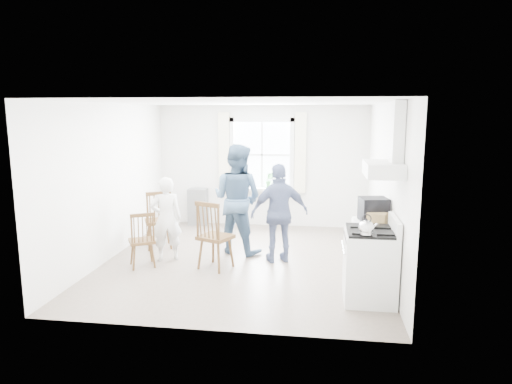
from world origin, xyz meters
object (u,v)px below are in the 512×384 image
stereo_stack (373,209)px  low_cabinet (370,251)px  gas_stove (370,264)px  person_left (166,219)px  person_mid (237,199)px  person_right (280,213)px  windsor_chair_b (211,228)px  windsor_chair_a (159,214)px  windsor_chair_c (142,234)px

stereo_stack → low_cabinet: bearing=-139.7°
gas_stove → person_left: person_left is taller
gas_stove → person_mid: bearing=138.9°
low_cabinet → person_right: size_ratio=0.55×
person_right → low_cabinet: bearing=133.5°
windsor_chair_b → person_mid: 1.06m
windsor_chair_a → gas_stove: bearing=-27.0°
stereo_stack → windsor_chair_b: size_ratio=0.39×
person_left → person_right: (1.87, 0.18, 0.11)m
low_cabinet → person_left: person_left is taller
low_cabinet → person_left: bearing=170.9°
low_cabinet → windsor_chair_a: windsor_chair_a is taller
windsor_chair_a → windsor_chair_c: size_ratio=1.18×
low_cabinet → stereo_stack: stereo_stack is taller
windsor_chair_a → person_left: person_left is taller
low_cabinet → windsor_chair_a: bearing=163.0°
person_mid → windsor_chair_a: bearing=21.3°
gas_stove → person_mid: person_mid is taller
stereo_stack → person_mid: size_ratio=0.23×
low_cabinet → person_mid: bearing=152.5°
windsor_chair_b → person_right: (1.02, 0.57, 0.14)m
gas_stove → windsor_chair_a: gas_stove is taller
stereo_stack → windsor_chair_b: (-2.43, 0.10, -0.39)m
person_right → windsor_chair_b: bearing=9.9°
windsor_chair_c → person_left: (0.24, 0.45, 0.15)m
windsor_chair_c → windsor_chair_b: bearing=2.9°
windsor_chair_a → person_right: (2.21, -0.39, 0.16)m
windsor_chair_a → windsor_chair_b: bearing=-39.1°
person_left → windsor_chair_c: bearing=38.0°
windsor_chair_a → person_mid: size_ratio=0.56×
low_cabinet → stereo_stack: (0.03, 0.03, 0.62)m
person_mid → low_cabinet: bearing=172.6°
person_mid → windsor_chair_b: bearing=96.7°
windsor_chair_b → gas_stove: bearing=-19.6°
stereo_stack → person_left: person_left is taller
windsor_chair_a → person_right: 2.25m
windsor_chair_a → person_mid: (1.43, 0.03, 0.30)m
low_cabinet → person_mid: size_ratio=0.47×
low_cabinet → windsor_chair_a: 3.76m
person_right → person_mid: bearing=-48.1°
person_mid → person_right: 0.90m
low_cabinet → gas_stove: bearing=-95.7°
windsor_chair_c → person_left: person_left is taller
gas_stove → stereo_stack: size_ratio=2.56×
windsor_chair_a → windsor_chair_c: 1.03m
person_left → person_mid: person_mid is taller
windsor_chair_a → windsor_chair_c: (0.10, -1.02, -0.10)m
stereo_stack → person_right: size_ratio=0.27×
low_cabinet → person_right: bearing=153.1°
person_right → windsor_chair_a: bearing=-29.7°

